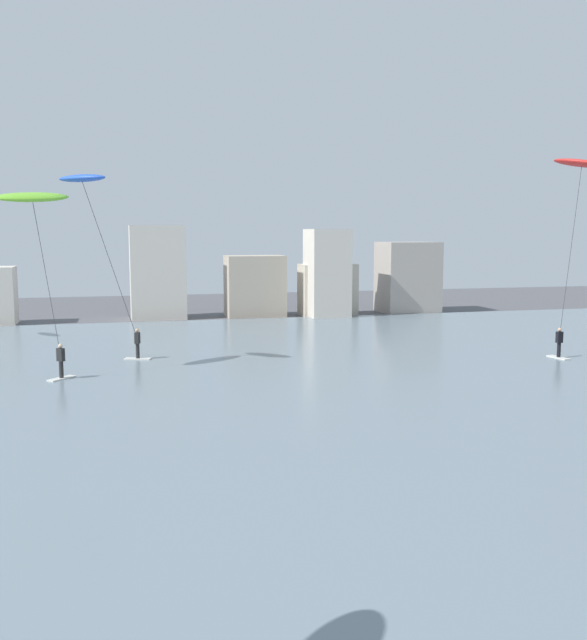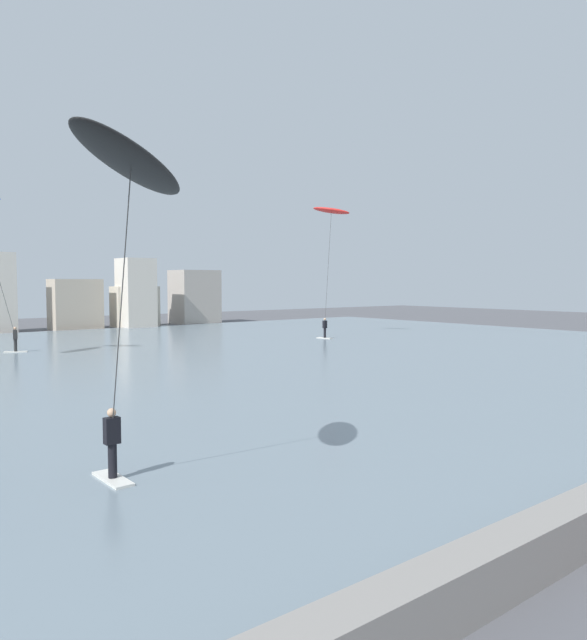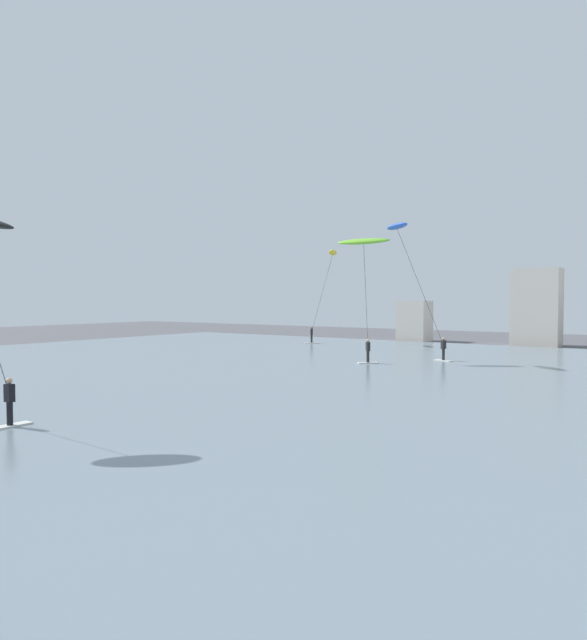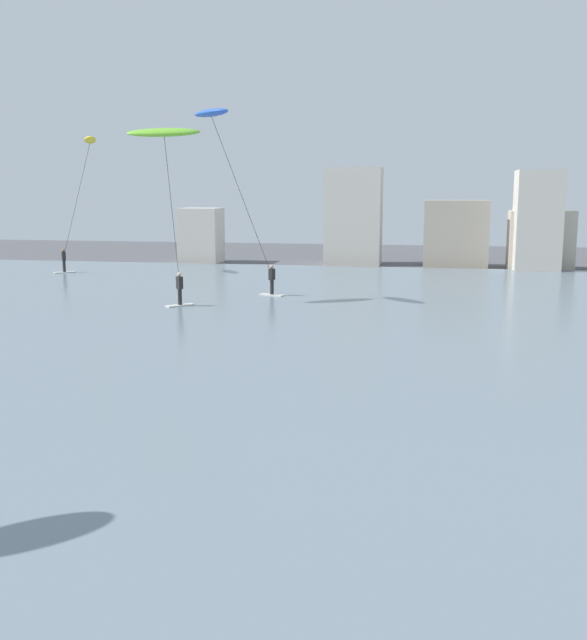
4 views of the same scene
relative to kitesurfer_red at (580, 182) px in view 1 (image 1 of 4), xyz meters
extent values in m
cube|color=slate|center=(-20.27, -5.53, -9.51)|extent=(84.00, 52.00, 0.10)
cube|color=beige|center=(-21.23, 22.98, -5.87)|extent=(4.24, 3.00, 7.37)
cube|color=#B7A893|center=(-13.51, 22.59, -7.08)|extent=(4.68, 2.88, 4.95)
cube|color=beige|center=(-7.95, 20.80, -6.02)|extent=(3.12, 3.42, 7.07)
cube|color=beige|center=(-7.46, 22.21, -7.45)|extent=(4.57, 2.46, 4.21)
cube|color=#A89E93|center=(-0.25, 22.50, -6.56)|extent=(4.67, 3.98, 5.99)
cube|color=silver|center=(-1.54, -1.06, -9.43)|extent=(0.63, 1.45, 0.06)
cylinder|color=black|center=(-1.54, -1.06, -9.01)|extent=(0.20, 0.20, 0.78)
cube|color=black|center=(-1.54, -1.06, -8.32)|extent=(0.37, 0.26, 0.60)
sphere|color=tan|center=(-1.54, -1.06, -7.91)|extent=(0.20, 0.20, 0.20)
cylinder|color=#333333|center=(-0.68, -0.47, -3.76)|extent=(1.75, 1.21, 9.22)
ellipsoid|color=red|center=(0.17, 0.12, 1.00)|extent=(2.70, 3.02, 1.01)
cube|color=silver|center=(-23.54, 4.17, -9.43)|extent=(1.46, 0.92, 0.06)
cylinder|color=black|center=(-23.54, 4.17, -9.01)|extent=(0.20, 0.20, 0.78)
cube|color=black|center=(-23.54, 4.17, -8.32)|extent=(0.33, 0.40, 0.60)
sphere|color=tan|center=(-23.54, 4.17, -7.91)|extent=(0.20, 0.20, 0.20)
cylinder|color=#333333|center=(-24.77, 2.95, -4.33)|extent=(2.50, 2.48, 8.07)
ellipsoid|color=blue|center=(-26.01, 1.72, -0.15)|extent=(2.75, 2.67, 0.39)
cube|color=silver|center=(-27.16, -0.26, -9.43)|extent=(1.29, 1.32, 0.06)
cylinder|color=black|center=(-27.16, -0.26, -9.01)|extent=(0.20, 0.20, 0.78)
cube|color=black|center=(-27.16, -0.26, -8.32)|extent=(0.40, 0.39, 0.60)
sphere|color=beige|center=(-27.16, -0.26, -7.91)|extent=(0.20, 0.20, 0.20)
cylinder|color=#333333|center=(-27.69, 0.41, -4.81)|extent=(1.10, 1.38, 7.12)
ellipsoid|color=#7AD133|center=(-28.23, 1.09, -1.10)|extent=(3.74, 2.93, 0.86)
camera|label=1|loc=(-24.80, -34.59, -2.67)|focal=40.43mm
camera|label=2|loc=(-33.39, -37.01, -4.99)|focal=33.57mm
camera|label=3|loc=(-9.87, -33.91, -5.21)|focal=31.42mm
camera|label=4|loc=(-15.04, -34.45, -3.90)|focal=41.75mm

